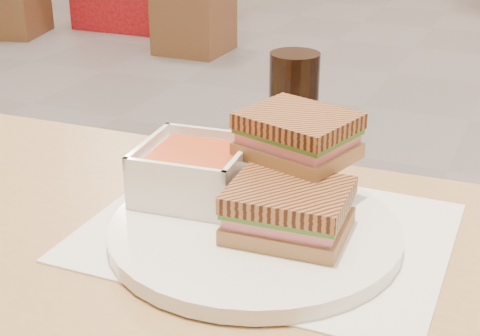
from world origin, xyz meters
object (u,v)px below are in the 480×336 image
at_px(soup_bowl, 194,174).
at_px(cola_glass, 294,105).
at_px(panini_lower, 288,211).
at_px(plate, 255,232).
at_px(bg_chair_0r, 194,15).

height_order(soup_bowl, cola_glass, cola_glass).
bearing_deg(cola_glass, panini_lower, -70.95).
distance_m(soup_bowl, cola_glass, 0.20).
bearing_deg(cola_glass, soup_bowl, -102.69).
relative_size(plate, cola_glass, 2.19).
bearing_deg(bg_chair_0r, panini_lower, -60.96).
bearing_deg(bg_chair_0r, soup_bowl, -62.39).
bearing_deg(soup_bowl, plate, -22.75).
bearing_deg(cola_glass, plate, -79.23).
height_order(plate, bg_chair_0r, plate).
bearing_deg(panini_lower, soup_bowl, 162.45).
bearing_deg(bg_chair_0r, cola_glass, -60.24).
height_order(plate, cola_glass, cola_glass).
height_order(cola_glass, bg_chair_0r, cola_glass).
distance_m(plate, bg_chair_0r, 3.74).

